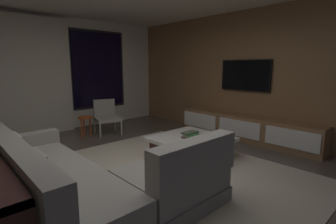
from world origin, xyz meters
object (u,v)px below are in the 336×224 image
object	(u,v)px
sectional_couch	(85,183)
book_stack_on_coffee_table	(191,135)
coffee_table	(191,147)
accent_chair_near_window	(106,115)
media_console	(246,128)
side_stool	(85,121)
mounted_tv	(245,75)

from	to	relation	value
sectional_couch	book_stack_on_coffee_table	bearing A→B (deg)	6.64
coffee_table	sectional_couch	bearing A→B (deg)	-172.93
coffee_table	accent_chair_near_window	world-z (taller)	accent_chair_near_window
book_stack_on_coffee_table	coffee_table	bearing A→B (deg)	29.10
media_console	sectional_couch	bearing A→B (deg)	-177.52
sectional_couch	side_stool	world-z (taller)	sectional_couch
coffee_table	accent_chair_near_window	xyz separation A→B (m)	(-0.23, 2.41, 0.25)
coffee_table	mounted_tv	bearing A→B (deg)	3.40
accent_chair_near_window	media_console	bearing A→B (deg)	-53.37
coffee_table	mounted_tv	world-z (taller)	mounted_tv
sectional_couch	book_stack_on_coffee_table	size ratio (longest dim) A/B	8.34
mounted_tv	coffee_table	bearing A→B (deg)	-176.60
side_stool	media_console	world-z (taller)	media_console
side_stool	media_console	distance (m)	3.45
coffee_table	mounted_tv	size ratio (longest dim) A/B	1.02
mounted_tv	side_stool	bearing A→B (deg)	137.83
accent_chair_near_window	mounted_tv	bearing A→B (deg)	-48.47
side_stool	coffee_table	bearing A→B (deg)	-72.92
book_stack_on_coffee_table	media_console	xyz separation A→B (m)	(1.66, -0.07, -0.16)
coffee_table	book_stack_on_coffee_table	size ratio (longest dim) A/B	3.87
sectional_couch	accent_chair_near_window	xyz separation A→B (m)	(1.76, 2.66, 0.14)
sectional_couch	media_console	size ratio (longest dim) A/B	0.81
book_stack_on_coffee_table	accent_chair_near_window	size ratio (longest dim) A/B	0.38
sectional_couch	coffee_table	size ratio (longest dim) A/B	2.16
book_stack_on_coffee_table	sectional_couch	bearing A→B (deg)	-173.36
side_stool	mounted_tv	size ratio (longest dim) A/B	0.41
book_stack_on_coffee_table	accent_chair_near_window	world-z (taller)	accent_chair_near_window
coffee_table	media_console	distance (m)	1.63
book_stack_on_coffee_table	side_stool	bearing A→B (deg)	106.20
accent_chair_near_window	side_stool	bearing A→B (deg)	179.48
sectional_couch	media_console	world-z (taller)	sectional_couch
accent_chair_near_window	side_stool	size ratio (longest dim) A/B	1.70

